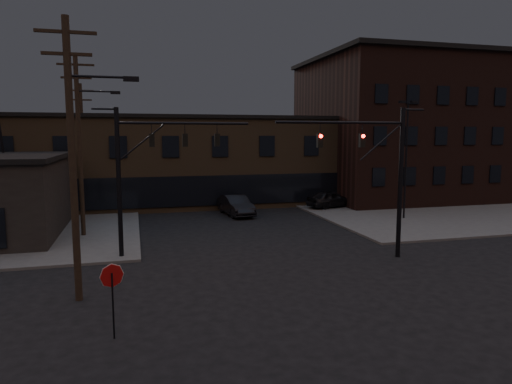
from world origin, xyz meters
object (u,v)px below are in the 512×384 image
at_px(parked_car_lot_a, 330,199).
at_px(car_crossing, 236,205).
at_px(parked_car_lot_b, 350,193).
at_px(traffic_signal_far, 143,165).
at_px(stop_sign, 112,284).
at_px(traffic_signal_near, 382,167).

xyz_separation_m(parked_car_lot_a, car_crossing, (-8.84, -0.94, -0.08)).
bearing_deg(parked_car_lot_a, car_crossing, 80.85).
bearing_deg(parked_car_lot_a, parked_car_lot_b, -59.09).
height_order(traffic_signal_far, stop_sign, traffic_signal_far).
height_order(stop_sign, car_crossing, stop_sign).
distance_m(traffic_signal_near, traffic_signal_far, 12.57).
xyz_separation_m(traffic_signal_far, parked_car_lot_b, (20.30, 16.42, -4.17)).
relative_size(traffic_signal_far, stop_sign, 3.23).
bearing_deg(car_crossing, stop_sign, -119.06).
bearing_deg(parked_car_lot_a, traffic_signal_near, 149.65).
bearing_deg(traffic_signal_far, parked_car_lot_a, 36.99).
bearing_deg(traffic_signal_near, traffic_signal_far, 163.83).
bearing_deg(parked_car_lot_a, stop_sign, 126.46).
bearing_deg(traffic_signal_far, stop_sign, -97.32).
relative_size(traffic_signal_near, car_crossing, 1.60).
height_order(parked_car_lot_a, parked_car_lot_b, parked_car_lot_a).
xyz_separation_m(parked_car_lot_a, parked_car_lot_b, (3.95, 4.10, -0.07)).
distance_m(parked_car_lot_a, car_crossing, 8.89).
bearing_deg(car_crossing, traffic_signal_near, -79.65).
xyz_separation_m(stop_sign, car_crossing, (8.80, 21.37, -1.02)).
relative_size(parked_car_lot_a, parked_car_lot_b, 0.93).
distance_m(parked_car_lot_a, parked_car_lot_b, 5.70).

